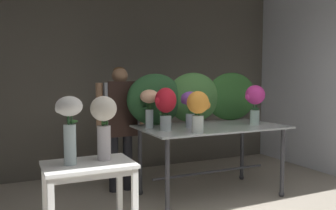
{
  "coord_description": "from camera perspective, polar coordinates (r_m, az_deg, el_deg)",
  "views": [
    {
      "loc": [
        -1.85,
        -2.03,
        1.47
      ],
      "look_at": [
        -0.31,
        1.26,
        1.17
      ],
      "focal_mm": 37.2,
      "sensor_mm": 36.0,
      "label": 1
    }
  ],
  "objects": [
    {
      "name": "vase_white_roses_tall",
      "position": [
        3.05,
        -15.86,
        -2.6
      ],
      "size": [
        0.23,
        0.22,
        0.59
      ],
      "color": "silver",
      "rests_on": "side_table_white"
    },
    {
      "name": "ground_plane",
      "position": [
        4.34,
        1.77,
        -15.15
      ],
      "size": [
        7.09,
        7.09,
        0.0
      ],
      "primitive_type": "plane",
      "color": "#9E9384"
    },
    {
      "name": "display_table_glass",
      "position": [
        4.3,
        7.05,
        -5.17
      ],
      "size": [
        1.75,
        1.0,
        0.88
      ],
      "color": "#B8BFBF",
      "rests_on": "ground"
    },
    {
      "name": "vase_cream_lisianthus_tall",
      "position": [
        3.16,
        -10.51,
        -2.59
      ],
      "size": [
        0.24,
        0.24,
        0.58
      ],
      "color": "silver",
      "rests_on": "side_table_white"
    },
    {
      "name": "florist",
      "position": [
        4.47,
        -7.8,
        -1.61
      ],
      "size": [
        0.62,
        0.24,
        1.59
      ],
      "color": "#232328",
      "rests_on": "ground"
    },
    {
      "name": "vase_sunset_stock",
      "position": [
        3.73,
        4.95,
        -0.4
      ],
      "size": [
        0.28,
        0.24,
        0.45
      ],
      "color": "silver",
      "rests_on": "display_table_glass"
    },
    {
      "name": "wall_right",
      "position": [
        5.75,
        25.64,
        4.36
      ],
      "size": [
        0.12,
        3.34,
        2.97
      ],
      "primitive_type": "cube",
      "color": "silver",
      "rests_on": "ground"
    },
    {
      "name": "wall_back",
      "position": [
        5.57,
        -5.73,
        4.79
      ],
      "size": [
        5.19,
        0.12,
        2.97
      ],
      "primitive_type": "cube",
      "color": "#5B564C",
      "rests_on": "ground"
    },
    {
      "name": "vase_peach_lilies",
      "position": [
        4.05,
        -3.07,
        0.43
      ],
      "size": [
        0.24,
        0.22,
        0.45
      ],
      "color": "silver",
      "rests_on": "display_table_glass"
    },
    {
      "name": "vase_violet_tulips",
      "position": [
        4.12,
        3.62,
        0.21
      ],
      "size": [
        0.23,
        0.23,
        0.43
      ],
      "color": "silver",
      "rests_on": "display_table_glass"
    },
    {
      "name": "vase_magenta_ranunculus",
      "position": [
        4.46,
        14.06,
        0.92
      ],
      "size": [
        0.26,
        0.24,
        0.49
      ],
      "color": "silver",
      "rests_on": "display_table_glass"
    },
    {
      "name": "foliage_backdrop",
      "position": [
        4.55,
        3.98,
        1.17
      ],
      "size": [
        1.92,
        0.3,
        0.66
      ],
      "color": "#28562D",
      "rests_on": "display_table_glass"
    },
    {
      "name": "side_table_white",
      "position": [
        3.17,
        -12.86,
        -11.01
      ],
      "size": [
        0.77,
        0.53,
        0.72
      ],
      "color": "white",
      "rests_on": "ground"
    },
    {
      "name": "vase_crimson_hydrangea",
      "position": [
        3.86,
        -0.41,
        0.04
      ],
      "size": [
        0.26,
        0.24,
        0.48
      ],
      "color": "silver",
      "rests_on": "display_table_glass"
    }
  ]
}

